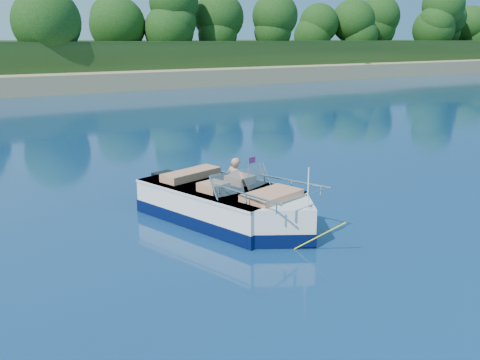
% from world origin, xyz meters
% --- Properties ---
extents(ground, '(160.00, 160.00, 0.00)m').
position_xyz_m(ground, '(0.00, 0.00, 0.00)').
color(ground, '#0A1F4C').
rests_on(ground, ground).
extents(treeline, '(150.00, 7.12, 8.19)m').
position_xyz_m(treeline, '(0.04, 41.01, 5.55)').
color(treeline, black).
rests_on(treeline, ground).
extents(motorboat, '(2.98, 5.66, 1.93)m').
position_xyz_m(motorboat, '(-2.12, 1.75, 0.37)').
color(motorboat, white).
rests_on(motorboat, ground).
extents(tow_tube, '(1.51, 1.51, 0.35)m').
position_xyz_m(tow_tube, '(-0.78, 3.76, 0.09)').
color(tow_tube, '#FFE500').
rests_on(tow_tube, ground).
extents(boy, '(0.56, 0.85, 1.53)m').
position_xyz_m(boy, '(-0.77, 3.85, 0.00)').
color(boy, tan).
rests_on(boy, ground).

